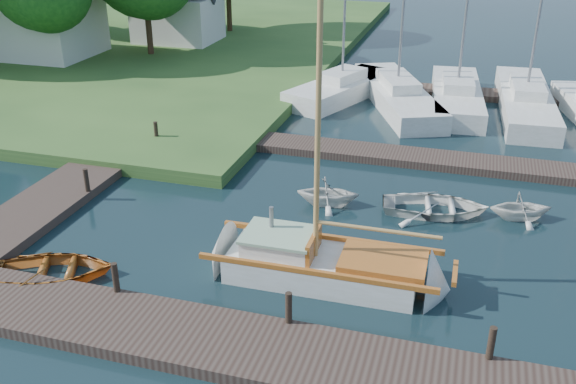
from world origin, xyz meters
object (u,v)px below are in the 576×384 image
(tender_d, at_px, (522,204))
(mooring_post_2, at_px, (289,308))
(sailboat, at_px, (328,268))
(mooring_post_3, at_px, (491,343))
(mooring_post_4, at_px, (86,180))
(mooring_post_5, at_px, (156,131))
(dinghy, at_px, (48,267))
(marina_boat_0, at_px, (342,87))
(house_a, at_px, (39,13))
(tender_c, at_px, (435,204))
(marina_boat_2, at_px, (457,94))
(tender_b, at_px, (328,190))
(house_c, at_px, (177,8))
(marina_boat_3, at_px, (525,99))
(mooring_post_1, at_px, (115,277))
(marina_boat_1, at_px, (397,93))

(tender_d, bearing_deg, mooring_post_2, 128.87)
(sailboat, height_order, tender_d, sailboat)
(mooring_post_3, distance_m, mooring_post_4, 13.93)
(mooring_post_4, bearing_deg, mooring_post_5, 90.00)
(dinghy, height_order, marina_boat_0, marina_boat_0)
(tender_d, relative_size, house_a, 0.30)
(tender_c, distance_m, marina_boat_2, 11.94)
(tender_b, relative_size, house_c, 0.38)
(tender_b, xyz_separation_m, marina_boat_2, (3.44, 12.31, 0.05))
(dinghy, bearing_deg, tender_b, -66.26)
(marina_boat_2, bearing_deg, mooring_post_5, 123.98)
(mooring_post_5, distance_m, house_a, 17.18)
(marina_boat_0, xyz_separation_m, marina_boat_3, (8.71, 0.42, -0.02))
(mooring_post_2, relative_size, mooring_post_3, 1.00)
(dinghy, bearing_deg, tender_d, -82.24)
(tender_d, bearing_deg, mooring_post_1, 111.72)
(marina_boat_3, bearing_deg, dinghy, 143.28)
(mooring_post_5, relative_size, sailboat, 0.08)
(sailboat, xyz_separation_m, marina_boat_3, (5.53, 16.81, 0.22))
(marina_boat_3, relative_size, house_a, 1.73)
(mooring_post_5, distance_m, marina_boat_1, 12.08)
(mooring_post_5, xyz_separation_m, dinghy, (1.70, -9.58, -0.35))
(sailboat, height_order, house_a, sailboat)
(house_c, bearing_deg, tender_c, -47.23)
(marina_boat_0, bearing_deg, dinghy, -170.24)
(dinghy, distance_m, house_a, 25.43)
(house_c, bearing_deg, mooring_post_3, -53.47)
(marina_boat_3, height_order, house_c, marina_boat_3)
(mooring_post_4, xyz_separation_m, marina_boat_0, (5.68, 13.89, -0.12))
(house_a, bearing_deg, tender_b, -34.16)
(mooring_post_2, height_order, dinghy, mooring_post_2)
(mooring_post_4, bearing_deg, tender_d, 10.70)
(mooring_post_5, xyz_separation_m, house_c, (-7.00, 17.00, 1.88))
(mooring_post_3, xyz_separation_m, tender_d, (0.87, 7.62, -0.19))
(mooring_post_2, relative_size, tender_b, 0.39)
(tender_d, bearing_deg, sailboat, 119.68)
(sailboat, relative_size, marina_boat_1, 0.91)
(marina_boat_0, bearing_deg, mooring_post_3, -136.91)
(mooring_post_1, bearing_deg, marina_boat_0, 84.90)
(tender_b, xyz_separation_m, tender_c, (3.45, 0.38, -0.19))
(mooring_post_4, distance_m, sailboat, 9.22)
(mooring_post_3, height_order, marina_boat_0, marina_boat_0)
(mooring_post_5, height_order, dinghy, mooring_post_5)
(mooring_post_2, distance_m, house_a, 30.14)
(mooring_post_4, bearing_deg, sailboat, -15.74)
(marina_boat_1, bearing_deg, dinghy, 136.66)
(marina_boat_0, height_order, marina_boat_3, marina_boat_0)
(house_a, bearing_deg, mooring_post_2, -44.33)
(marina_boat_0, bearing_deg, mooring_post_4, 179.67)
(tender_b, height_order, tender_c, tender_b)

